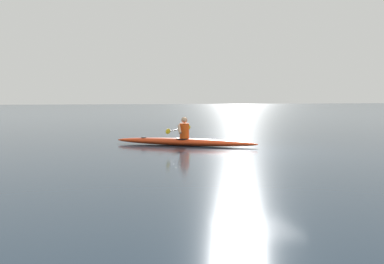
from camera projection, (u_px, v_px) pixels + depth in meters
The scene contains 3 objects.
ground_plane at pixel (256, 151), 14.76m from camera, with size 160.00×160.00×0.00m, color #1E2D3D.
kayak at pixel (185, 142), 16.32m from camera, with size 4.62×3.20×0.25m.
kayaker at pixel (184, 129), 16.30m from camera, with size 1.32×2.05×0.73m.
Camera 1 is at (5.31, 13.83, 1.72)m, focal length 44.59 mm.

